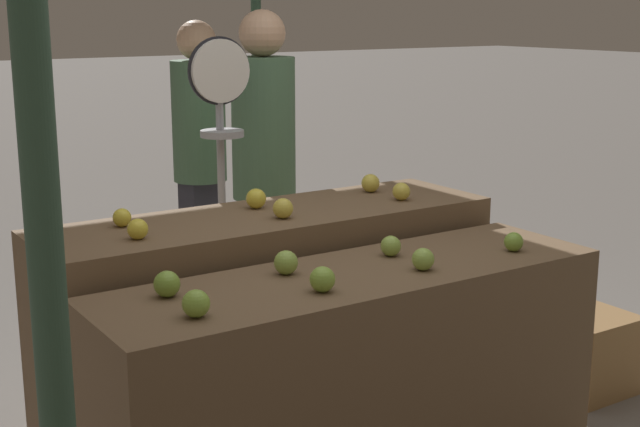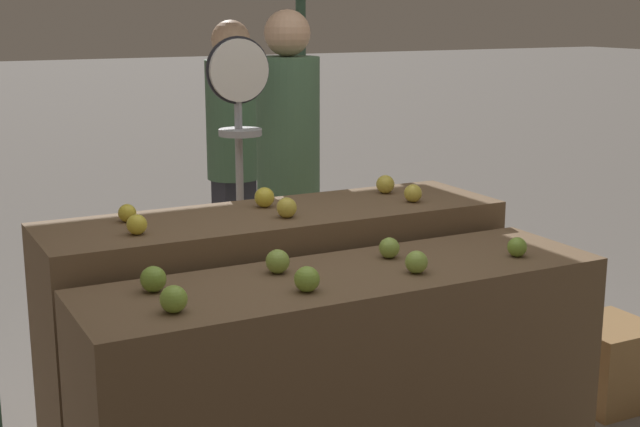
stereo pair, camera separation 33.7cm
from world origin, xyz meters
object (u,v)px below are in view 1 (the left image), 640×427
at_px(produce_scale, 221,133).
at_px(wooden_crate_side, 586,352).
at_px(person_customer_left, 199,144).
at_px(person_vendor_at_scale, 264,156).

bearing_deg(produce_scale, wooden_crate_side, -36.81).
bearing_deg(wooden_crate_side, person_customer_left, 116.33).
height_order(produce_scale, person_customer_left, person_customer_left).
bearing_deg(person_customer_left, produce_scale, 54.82).
bearing_deg(person_vendor_at_scale, wooden_crate_side, 98.12).
distance_m(person_vendor_at_scale, wooden_crate_side, 1.84).
relative_size(person_vendor_at_scale, person_customer_left, 1.03).
distance_m(person_customer_left, wooden_crate_side, 2.40).
bearing_deg(produce_scale, person_customer_left, 69.94).
bearing_deg(wooden_crate_side, produce_scale, 143.19).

